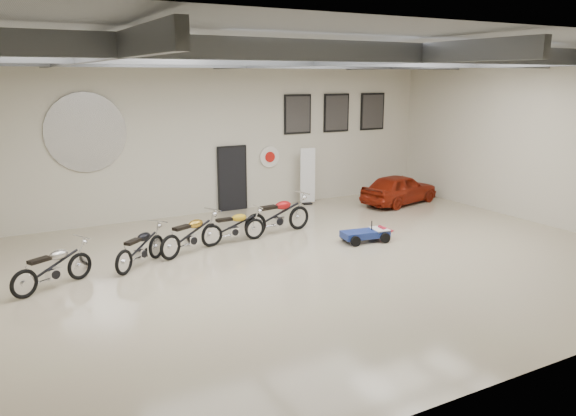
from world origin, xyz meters
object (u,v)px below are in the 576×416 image
motorcycle_silver (52,266)px  go_kart (370,231)px  motorcycle_red (278,214)px  vintage_car (399,189)px  banner_stand (308,177)px  motorcycle_black (140,247)px  motorcycle_gold (191,234)px  motorcycle_yellow (234,226)px

motorcycle_silver → go_kart: 7.97m
motorcycle_red → vintage_car: 5.70m
banner_stand → motorcycle_silver: (-8.80, -4.32, -0.48)m
motorcycle_black → vintage_car: bearing=-26.8°
banner_stand → go_kart: size_ratio=1.23×
motorcycle_red → motorcycle_silver: bearing=-174.1°
motorcycle_gold → go_kart: size_ratio=1.24×
banner_stand → motorcycle_yellow: 5.18m
motorcycle_red → go_kart: bearing=-53.1°
motorcycle_silver → motorcycle_black: (1.98, 0.53, -0.01)m
motorcycle_black → motorcycle_gold: 1.44m
go_kart → motorcycle_red: bearing=142.8°
go_kart → vintage_car: (3.70, 3.21, 0.25)m
motorcycle_yellow → go_kart: motorcycle_yellow is taller
motorcycle_silver → banner_stand: bearing=-1.5°
motorcycle_black → go_kart: motorcycle_black is taller
motorcycle_yellow → go_kart: (3.29, -1.64, -0.18)m
motorcycle_black → motorcycle_gold: bearing=-24.0°
vintage_car → motorcycle_silver: bearing=90.8°
motorcycle_yellow → motorcycle_silver: bearing=-167.3°
motorcycle_gold → go_kart: 4.79m
motorcycle_gold → motorcycle_red: motorcycle_red is taller
banner_stand → motorcycle_black: banner_stand is taller
banner_stand → motorcycle_red: bearing=-120.7°
motorcycle_black → motorcycle_red: bearing=-27.3°
motorcycle_black → vintage_car: size_ratio=0.58×
go_kart → vintage_car: bearing=49.3°
banner_stand → motorcycle_yellow: size_ratio=1.07×
motorcycle_black → vintage_car: (9.67, 2.29, 0.06)m
motorcycle_yellow → motorcycle_red: bearing=6.7°
motorcycle_red → vintage_car: bearing=6.1°
motorcycle_black → vintage_car: vintage_car is taller
motorcycle_silver → motorcycle_gold: (3.36, 0.93, 0.02)m
motorcycle_silver → motorcycle_red: 6.30m
motorcycle_silver → motorcycle_black: motorcycle_silver is taller
motorcycle_red → vintage_car: (5.54, 1.35, -0.03)m
banner_stand → vintage_car: (2.85, -1.50, -0.44)m
banner_stand → motorcycle_yellow: bearing=-130.8°
motorcycle_yellow → vintage_car: vintage_car is taller
motorcycle_red → go_kart: 2.63m
banner_stand → motorcycle_black: size_ratio=1.07×
banner_stand → motorcycle_red: size_ratio=0.90×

